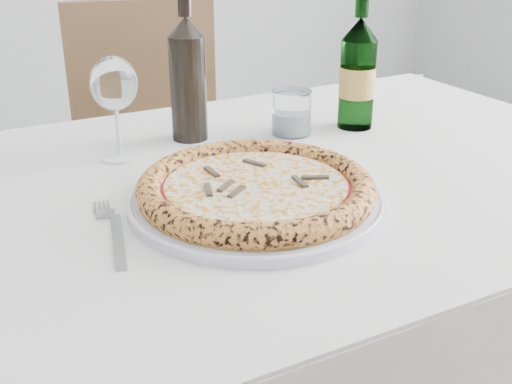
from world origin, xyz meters
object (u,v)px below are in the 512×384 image
Objects in this scene: beer_bottle at (358,74)px; wine_bottle at (188,78)px; pizza at (256,188)px; chair_far at (152,154)px; wine_glass at (114,86)px; tumbler at (292,115)px; dining_table at (232,230)px; plate at (256,199)px.

wine_bottle is at bearing 169.73° from beer_bottle.
wine_bottle is (0.00, 0.32, 0.09)m from pizza.
pizza is (-0.05, -0.86, 0.25)m from chair_far.
wine_bottle reaches higher than wine_glass.
wine_glass is 0.34m from tumbler.
chair_far reaches higher than dining_table.
dining_table is 5.69× the size of wine_bottle.
dining_table is at bearing -137.55° from tumbler.
dining_table is 4.16× the size of plate.
wine_glass is (-0.19, -0.59, 0.35)m from chair_far.
wine_glass is 0.46m from beer_bottle.
beer_bottle is at bearing -0.69° from wine_glass.
wine_glass reaches higher than tumbler.
plate is 2.11× the size of wine_glass.
pizza is 0.31m from wine_glass.
chair_far is 0.89m from plate.
chair_far is 2.54× the size of plate.
dining_table is 0.30m from wine_bottle.
tumbler is at bearing 175.21° from beer_bottle.
wine_bottle is (0.14, 0.05, -0.01)m from wine_glass.
chair_far is 0.65m from tumbler.
chair_far is at bearing 86.35° from plate.
chair_far reaches higher than plate.
wine_bottle reaches higher than dining_table.
plate is 0.33m from wine_bottle.
pizza is at bearing -93.65° from chair_far.
wine_bottle reaches higher than pizza.
beer_bottle is (0.13, -0.01, 0.07)m from tumbler.
beer_bottle is at bearing -4.79° from tumbler.
wine_bottle is (0.00, 0.32, 0.11)m from plate.
pizza is at bearing -90.00° from dining_table.
dining_table is at bearing 90.00° from pizza.
wine_bottle is at bearing 89.60° from plate.
dining_table is 0.15m from pizza.
tumbler is at bearing 55.43° from pizza.
tumbler is at bearing -77.32° from chair_far.
dining_table is 8.76× the size of wine_glass.
beer_bottle reaches higher than tumbler.
tumbler reaches higher than plate.
plate is 0.33m from tumbler.
wine_bottle is (-0.05, -0.54, 0.34)m from chair_far.
chair_far is 0.73m from beer_bottle.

